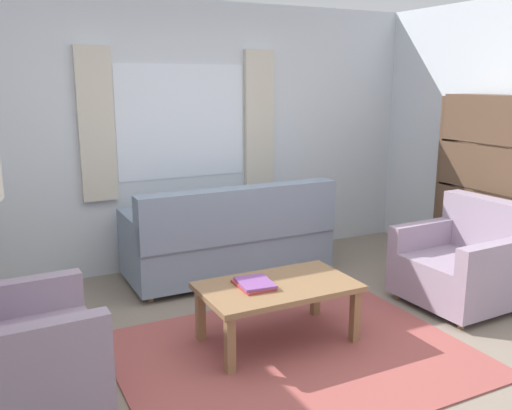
% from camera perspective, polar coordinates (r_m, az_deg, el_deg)
% --- Properties ---
extents(ground_plane, '(6.24, 6.24, 0.00)m').
position_cam_1_polar(ground_plane, '(3.93, 4.00, -15.29)').
color(ground_plane, gray).
extents(wall_back, '(5.32, 0.12, 2.60)m').
position_cam_1_polar(wall_back, '(5.55, -7.84, 7.06)').
color(wall_back, silver).
rests_on(wall_back, ground_plane).
extents(window_with_curtains, '(1.98, 0.07, 1.40)m').
position_cam_1_polar(window_with_curtains, '(5.46, -7.60, 8.55)').
color(window_with_curtains, white).
extents(area_rug, '(2.34, 1.86, 0.01)m').
position_cam_1_polar(area_rug, '(3.92, 4.00, -15.21)').
color(area_rug, '#9E4C47').
rests_on(area_rug, ground_plane).
extents(couch, '(1.90, 0.82, 0.92)m').
position_cam_1_polar(couch, '(5.21, -2.72, -3.68)').
color(couch, gray).
rests_on(couch, ground_plane).
extents(armchair_left, '(0.85, 0.87, 0.88)m').
position_cam_1_polar(armchair_left, '(3.50, -23.88, -13.64)').
color(armchair_left, '#998499').
rests_on(armchair_left, ground_plane).
extents(armchair_right, '(0.85, 0.87, 0.88)m').
position_cam_1_polar(armchair_right, '(4.92, 20.74, -5.68)').
color(armchair_right, '#998499').
rests_on(armchair_right, ground_plane).
extents(coffee_table, '(1.10, 0.64, 0.44)m').
position_cam_1_polar(coffee_table, '(3.94, 2.27, -8.99)').
color(coffee_table, olive).
rests_on(coffee_table, ground_plane).
extents(book_stack_on_table, '(0.25, 0.30, 0.04)m').
position_cam_1_polar(book_stack_on_table, '(3.88, -0.18, -8.19)').
color(book_stack_on_table, '#B23833').
rests_on(book_stack_on_table, coffee_table).
extents(bookshelf, '(0.30, 0.94, 1.72)m').
position_cam_1_polar(bookshelf, '(5.51, 22.62, 1.87)').
color(bookshelf, brown).
rests_on(bookshelf, ground_plane).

